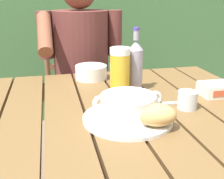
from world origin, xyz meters
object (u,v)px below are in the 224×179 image
(bread_roll, at_px, (156,115))
(table_knife, at_px, (161,104))
(soup_bowl, at_px, (128,105))
(diner_bowl, at_px, (91,72))
(person_eating, at_px, (82,64))
(beer_glass, at_px, (120,71))
(beer_bottle, at_px, (135,65))
(butter_tub, at_px, (217,89))
(serving_plate, at_px, (128,118))
(chair_near_diner, at_px, (80,93))
(water_glass_small, at_px, (187,100))

(bread_roll, xyz_separation_m, table_knife, (0.09, 0.17, -0.04))
(soup_bowl, bearing_deg, diner_bowl, 95.27)
(person_eating, relative_size, beer_glass, 6.67)
(beer_bottle, bearing_deg, butter_tub, -23.89)
(serving_plate, height_order, bread_roll, bread_roll)
(chair_near_diner, relative_size, diner_bowl, 6.48)
(soup_bowl, height_order, bread_roll, soup_bowl)
(chair_near_diner, height_order, bread_roll, chair_near_diner)
(beer_glass, bearing_deg, person_eating, 98.09)
(soup_bowl, bearing_deg, serving_plate, -90.00)
(soup_bowl, distance_m, beer_glass, 0.25)
(table_knife, bearing_deg, bread_roll, -117.01)
(bread_roll, bearing_deg, serving_plate, 130.60)
(serving_plate, xyz_separation_m, butter_tub, (0.40, 0.14, 0.02))
(serving_plate, relative_size, water_glass_small, 4.18)
(chair_near_diner, xyz_separation_m, bread_roll, (0.11, -1.09, 0.30))
(soup_bowl, xyz_separation_m, diner_bowl, (-0.04, 0.47, -0.02))
(beer_glass, bearing_deg, diner_bowl, 108.81)
(chair_near_diner, distance_m, serving_plate, 1.05)
(person_eating, xyz_separation_m, beer_bottle, (0.15, -0.54, 0.12))
(chair_near_diner, relative_size, water_glass_small, 13.99)
(beer_bottle, bearing_deg, bread_roll, -97.15)
(butter_tub, height_order, diner_bowl, diner_bowl)
(soup_bowl, height_order, butter_tub, soup_bowl)
(serving_plate, xyz_separation_m, table_knife, (0.15, 0.10, -0.00))
(serving_plate, xyz_separation_m, soup_bowl, (0.00, 0.00, 0.04))
(serving_plate, height_order, soup_bowl, soup_bowl)
(beer_bottle, height_order, diner_bowl, beer_bottle)
(person_eating, bearing_deg, chair_near_diner, 89.18)
(beer_glass, relative_size, table_knife, 1.29)
(chair_near_diner, xyz_separation_m, beer_glass, (0.08, -0.77, 0.35))
(bread_roll, distance_m, butter_tub, 0.40)
(person_eating, height_order, beer_bottle, person_eating)
(person_eating, xyz_separation_m, bread_roll, (0.11, -0.89, 0.06))
(butter_tub, bearing_deg, serving_plate, -160.74)
(soup_bowl, xyz_separation_m, butter_tub, (0.40, 0.14, -0.02))
(serving_plate, relative_size, beer_glass, 1.54)
(beer_glass, xyz_separation_m, diner_bowl, (-0.08, 0.23, -0.06))
(bread_roll, relative_size, water_glass_small, 2.06)
(person_eating, relative_size, bread_roll, 8.81)
(beer_bottle, xyz_separation_m, water_glass_small, (0.12, -0.23, -0.08))
(beer_glass, height_order, butter_tub, beer_glass)
(water_glass_small, bearing_deg, butter_tub, 28.78)
(person_eating, bearing_deg, serving_plate, -86.74)
(person_eating, relative_size, beer_bottle, 4.81)
(bread_roll, bearing_deg, chair_near_diner, 95.65)
(beer_glass, bearing_deg, chair_near_diner, 95.82)
(table_knife, bearing_deg, serving_plate, -147.66)
(bread_roll, distance_m, table_knife, 0.20)
(butter_tub, bearing_deg, beer_glass, 164.71)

